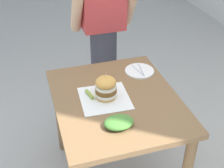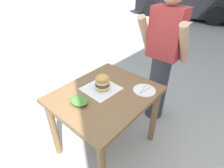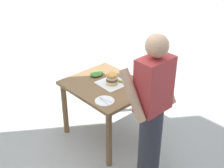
# 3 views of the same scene
# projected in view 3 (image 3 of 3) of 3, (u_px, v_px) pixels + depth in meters

# --- Properties ---
(ground_plane) EXTENTS (80.00, 80.00, 0.00)m
(ground_plane) POSITION_uv_depth(u_px,v_px,m) (107.00, 135.00, 4.17)
(ground_plane) COLOR #ADAAA3
(patio_table) EXTENTS (0.82, 0.98, 0.77)m
(patio_table) POSITION_uv_depth(u_px,v_px,m) (107.00, 95.00, 3.86)
(patio_table) COLOR brown
(patio_table) RESTS_ON ground
(serving_paper) EXTENTS (0.34, 0.34, 0.00)m
(serving_paper) POSITION_uv_depth(u_px,v_px,m) (112.00, 83.00, 3.83)
(serving_paper) COLOR white
(serving_paper) RESTS_ON patio_table
(sandwich) EXTENTS (0.15, 0.15, 0.19)m
(sandwich) POSITION_uv_depth(u_px,v_px,m) (112.00, 78.00, 3.77)
(sandwich) COLOR gold
(sandwich) RESTS_ON serving_paper
(pickle_spear) EXTENTS (0.05, 0.10, 0.02)m
(pickle_spear) POSITION_uv_depth(u_px,v_px,m) (120.00, 81.00, 3.84)
(pickle_spear) COLOR #8EA83D
(pickle_spear) RESTS_ON serving_paper
(side_plate_with_forks) EXTENTS (0.22, 0.22, 0.02)m
(side_plate_with_forks) POSITION_uv_depth(u_px,v_px,m) (105.00, 101.00, 3.46)
(side_plate_with_forks) COLOR white
(side_plate_with_forks) RESTS_ON patio_table
(side_salad) EXTENTS (0.18, 0.14, 0.05)m
(side_salad) POSITION_uv_depth(u_px,v_px,m) (97.00, 74.00, 3.99)
(side_salad) COLOR #477F33
(side_salad) RESTS_ON patio_table
(diner_across_table) EXTENTS (0.55, 0.35, 1.69)m
(diner_across_table) POSITION_uv_depth(u_px,v_px,m) (152.00, 110.00, 3.11)
(diner_across_table) COLOR #33333D
(diner_across_table) RESTS_ON ground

